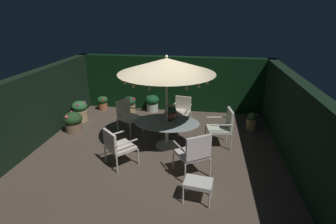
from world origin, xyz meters
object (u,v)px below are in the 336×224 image
patio_dining_table (167,126)px  potted_plant_back_right (252,121)px  patio_chair_northeast (117,145)px  patio_umbrella (167,66)px  patio_chair_south (182,109)px  potted_plant_back_center (152,102)px  centerpiece_planter (171,112)px  patio_chair_east (194,152)px  potted_plant_left_far (182,107)px  patio_chair_north (127,114)px  potted_plant_back_left (130,104)px  potted_plant_right_near (103,102)px  potted_plant_right_far (80,110)px  ottoman_footrest (198,184)px  patio_chair_southeast (223,125)px  potted_plant_front_corner (73,122)px

patio_dining_table → potted_plant_back_right: (2.46, 1.43, -0.31)m
patio_chair_northeast → potted_plant_back_right: bearing=36.2°
patio_umbrella → patio_chair_south: patio_umbrella is taller
potted_plant_back_center → centerpiece_planter: bearing=-67.0°
patio_chair_northeast → patio_chair_east: (1.81, -0.17, 0.07)m
potted_plant_left_far → potted_plant_back_right: potted_plant_left_far is taller
patio_chair_north → potted_plant_back_right: size_ratio=1.80×
patio_chair_northeast → potted_plant_back_left: patio_chair_northeast is taller
potted_plant_back_right → potted_plant_right_near: potted_plant_back_right is taller
patio_chair_south → potted_plant_left_far: bearing=93.8°
potted_plant_right_near → potted_plant_right_far: bearing=-107.7°
patio_chair_east → potted_plant_right_far: patio_chair_east is taller
patio_umbrella → patio_chair_south: 2.24m
potted_plant_back_right → potted_plant_right_near: bearing=169.1°
patio_umbrella → potted_plant_right_near: 4.18m
patio_umbrella → patio_chair_northeast: 2.24m
patio_chair_north → potted_plant_right_far: 1.95m
ottoman_footrest → potted_plant_right_far: 5.31m
potted_plant_back_center → patio_chair_north: bearing=-101.6°
patio_chair_southeast → patio_chair_south: 1.73m
patio_chair_south → potted_plant_back_right: bearing=-0.8°
potted_plant_back_center → potted_plant_back_left: potted_plant_back_center is taller
patio_chair_east → potted_plant_back_right: 3.18m
patio_chair_east → patio_chair_southeast: (0.68, 1.52, -0.01)m
patio_umbrella → potted_plant_right_far: (-3.14, 1.34, -1.85)m
potted_plant_left_far → potted_plant_right_near: potted_plant_left_far is taller
patio_chair_north → potted_plant_back_right: (3.76, 0.72, -0.31)m
patio_umbrella → potted_plant_back_left: bearing=126.3°
centerpiece_planter → potted_plant_back_left: (-1.81, 2.16, -0.63)m
centerpiece_planter → potted_plant_back_right: bearing=27.8°
patio_chair_north → patio_umbrella: bearing=-28.5°
patio_chair_northeast → potted_plant_front_corner: (-1.94, 1.59, -0.21)m
potted_plant_back_left → ottoman_footrest: bearing=-59.0°
centerpiece_planter → potted_plant_front_corner: size_ratio=0.65×
patio_chair_east → patio_chair_south: patio_chair_east is taller
patio_dining_table → potted_plant_left_far: size_ratio=2.92×
patio_dining_table → patio_chair_north: (-1.31, 0.71, 0.00)m
centerpiece_planter → potted_plant_left_far: (0.12, 2.10, -0.60)m
potted_plant_right_far → potted_plant_back_center: (2.21, 1.22, -0.03)m
patio_chair_northeast → potted_plant_back_right: patio_chair_northeast is taller
potted_plant_left_far → potted_plant_back_center: potted_plant_back_center is taller
patio_dining_table → potted_plant_back_right: patio_dining_table is taller
patio_chair_south → potted_plant_right_near: (-3.04, 0.98, -0.25)m
potted_plant_front_corner → potted_plant_left_far: bearing=29.5°
patio_umbrella → potted_plant_back_right: size_ratio=4.42×
patio_chair_south → patio_dining_table: bearing=-99.8°
patio_chair_southeast → potted_plant_back_left: (-3.20, 2.10, -0.29)m
patio_chair_north → patio_chair_northeast: (0.30, -1.81, -0.05)m
patio_chair_south → patio_umbrella: bearing=-99.8°
potted_plant_right_far → potted_plant_right_near: bearing=72.3°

